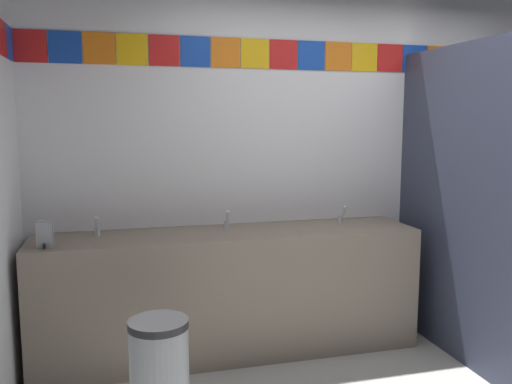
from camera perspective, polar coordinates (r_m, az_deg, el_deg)
The scene contains 9 objects.
wall_back at distance 4.12m, azimuth 8.45°, elevation 4.16°, with size 4.51×0.09×2.72m.
vanity_counter at distance 3.72m, azimuth -2.85°, elevation -10.64°, with size 2.62×0.56×0.86m.
faucet_left at distance 3.62m, azimuth -16.86°, elevation -3.79°, with size 0.04×0.10×0.14m.
faucet_center at distance 3.69m, azimuth -3.18°, elevation -3.26°, with size 0.04×0.10×0.14m.
faucet_right at distance 3.95m, azimuth 9.31°, elevation -2.61°, with size 0.04×0.10×0.14m.
soap_dispenser at distance 3.39m, azimuth -21.97°, elevation -4.31°, with size 0.09×0.09×0.16m.
stall_divider at distance 3.63m, azimuth 26.07°, elevation -1.85°, with size 0.92×1.55×2.12m.
toilet at distance 4.56m, azimuth 24.99°, elevation -9.71°, with size 0.39×0.49×0.74m.
trash_bin at distance 2.96m, azimuth -10.42°, elevation -18.85°, with size 0.32×0.32×0.59m.
Camera 1 is at (-1.62, -2.18, 1.61)m, focal length 36.84 mm.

